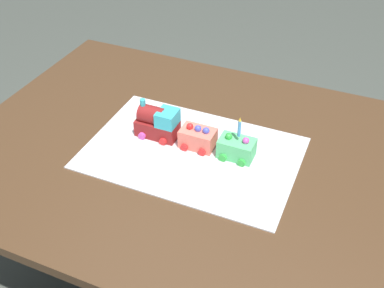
{
  "coord_description": "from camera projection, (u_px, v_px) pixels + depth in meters",
  "views": [
    {
      "loc": [
        0.4,
        -0.97,
        1.6
      ],
      "look_at": [
        -0.02,
        -0.01,
        0.77
      ],
      "focal_mm": 43.95,
      "sensor_mm": 36.0,
      "label": 1
    }
  ],
  "objects": [
    {
      "name": "cake_locomotive",
      "position": [
        158.0,
        122.0,
        1.38
      ],
      "size": [
        0.14,
        0.08,
        0.12
      ],
      "color": "maroon",
      "rests_on": "cake_board"
    },
    {
      "name": "cake_car_flatbed_coral",
      "position": [
        198.0,
        138.0,
        1.35
      ],
      "size": [
        0.1,
        0.08,
        0.07
      ],
      "color": "#F27260",
      "rests_on": "cake_board"
    },
    {
      "name": "cake_board",
      "position": [
        192.0,
        153.0,
        1.35
      ],
      "size": [
        0.6,
        0.4,
        0.0
      ],
      "primitive_type": "cube",
      "color": "silver",
      "rests_on": "dining_table"
    },
    {
      "name": "birthday_candle",
      "position": [
        239.0,
        127.0,
        1.27
      ],
      "size": [
        0.01,
        0.01,
        0.06
      ],
      "color": "#4CA5E5",
      "rests_on": "cake_car_caboose_mint_green"
    },
    {
      "name": "dining_table",
      "position": [
        198.0,
        180.0,
        1.42
      ],
      "size": [
        1.4,
        1.0,
        0.74
      ],
      "color": "#4C331E",
      "rests_on": "ground"
    },
    {
      "name": "cake_car_caboose_mint_green",
      "position": [
        237.0,
        148.0,
        1.32
      ],
      "size": [
        0.1,
        0.08,
        0.07
      ],
      "color": "#59CC7A",
      "rests_on": "cake_board"
    }
  ]
}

